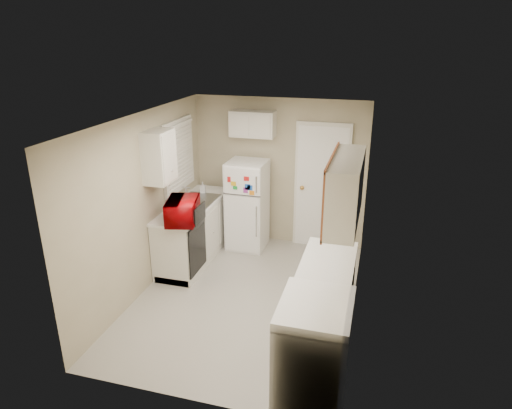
# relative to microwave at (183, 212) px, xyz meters

# --- Properties ---
(floor) EXTENTS (3.80, 3.80, 0.00)m
(floor) POSITION_rel_microwave_xyz_m (0.96, -0.22, -1.05)
(floor) COLOR beige
(floor) RESTS_ON ground
(ceiling) EXTENTS (3.80, 3.80, 0.00)m
(ceiling) POSITION_rel_microwave_xyz_m (0.96, -0.22, 1.35)
(ceiling) COLOR white
(ceiling) RESTS_ON floor
(wall_left) EXTENTS (3.80, 3.80, 0.00)m
(wall_left) POSITION_rel_microwave_xyz_m (-0.44, -0.22, 0.15)
(wall_left) COLOR #B5AB8E
(wall_left) RESTS_ON floor
(wall_right) EXTENTS (3.80, 3.80, 0.00)m
(wall_right) POSITION_rel_microwave_xyz_m (2.36, -0.22, 0.15)
(wall_right) COLOR #B5AB8E
(wall_right) RESTS_ON floor
(wall_back) EXTENTS (2.80, 2.80, 0.00)m
(wall_back) POSITION_rel_microwave_xyz_m (0.96, 1.68, 0.15)
(wall_back) COLOR #B5AB8E
(wall_back) RESTS_ON floor
(wall_front) EXTENTS (2.80, 2.80, 0.00)m
(wall_front) POSITION_rel_microwave_xyz_m (0.96, -2.12, 0.15)
(wall_front) COLOR #B5AB8E
(wall_front) RESTS_ON floor
(left_counter) EXTENTS (0.60, 1.80, 0.90)m
(left_counter) POSITION_rel_microwave_xyz_m (-0.14, 0.68, -0.60)
(left_counter) COLOR silver
(left_counter) RESTS_ON floor
(dishwasher) EXTENTS (0.03, 0.58, 0.72)m
(dishwasher) POSITION_rel_microwave_xyz_m (0.15, 0.08, -0.56)
(dishwasher) COLOR black
(dishwasher) RESTS_ON floor
(sink) EXTENTS (0.54, 0.74, 0.16)m
(sink) POSITION_rel_microwave_xyz_m (-0.14, 0.83, -0.19)
(sink) COLOR gray
(sink) RESTS_ON left_counter
(microwave) EXTENTS (0.65, 0.46, 0.39)m
(microwave) POSITION_rel_microwave_xyz_m (0.00, 0.00, 0.00)
(microwave) COLOR #9E0005
(microwave) RESTS_ON left_counter
(soap_bottle) EXTENTS (0.10, 0.10, 0.18)m
(soap_bottle) POSITION_rel_microwave_xyz_m (-0.19, 1.20, -0.05)
(soap_bottle) COLOR white
(soap_bottle) RESTS_ON left_counter
(window_blinds) EXTENTS (0.10, 0.98, 1.08)m
(window_blinds) POSITION_rel_microwave_xyz_m (-0.40, 0.83, 0.55)
(window_blinds) COLOR silver
(window_blinds) RESTS_ON wall_left
(upper_cabinet_left) EXTENTS (0.30, 0.45, 0.70)m
(upper_cabinet_left) POSITION_rel_microwave_xyz_m (-0.29, 0.00, 0.75)
(upper_cabinet_left) COLOR silver
(upper_cabinet_left) RESTS_ON wall_left
(refrigerator) EXTENTS (0.61, 0.59, 1.45)m
(refrigerator) POSITION_rel_microwave_xyz_m (0.53, 1.30, -0.32)
(refrigerator) COLOR white
(refrigerator) RESTS_ON floor
(cabinet_over_fridge) EXTENTS (0.70, 0.30, 0.40)m
(cabinet_over_fridge) POSITION_rel_microwave_xyz_m (0.56, 1.53, 0.95)
(cabinet_over_fridge) COLOR silver
(cabinet_over_fridge) RESTS_ON wall_back
(interior_door) EXTENTS (0.86, 0.06, 2.08)m
(interior_door) POSITION_rel_microwave_xyz_m (1.66, 1.64, -0.03)
(interior_door) COLOR white
(interior_door) RESTS_ON floor
(right_counter) EXTENTS (0.60, 2.00, 0.90)m
(right_counter) POSITION_rel_microwave_xyz_m (2.06, -1.02, -0.60)
(right_counter) COLOR silver
(right_counter) RESTS_ON floor
(stove) EXTENTS (0.67, 0.83, 1.01)m
(stove) POSITION_rel_microwave_xyz_m (2.08, -1.66, -0.55)
(stove) COLOR white
(stove) RESTS_ON floor
(upper_cabinet_right) EXTENTS (0.30, 1.20, 0.70)m
(upper_cabinet_right) POSITION_rel_microwave_xyz_m (2.21, -0.72, 0.75)
(upper_cabinet_right) COLOR silver
(upper_cabinet_right) RESTS_ON wall_right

